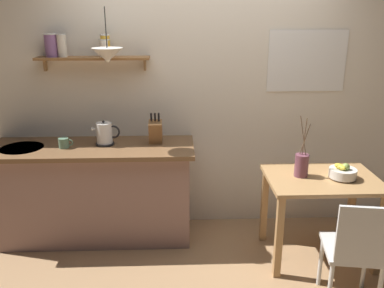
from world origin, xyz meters
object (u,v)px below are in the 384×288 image
pendant_lamp (107,55)px  dining_chair_near (355,249)px  fruit_bowl (343,172)px  twig_vase (302,165)px  dining_table (321,192)px  coffee_mug_by_sink (64,143)px  electric_kettle (105,134)px  knife_block (156,131)px

pendant_lamp → dining_chair_near: bearing=-29.7°
fruit_bowl → twig_vase: twig_vase is taller
dining_table → coffee_mug_by_sink: 2.27m
dining_table → twig_vase: twig_vase is taller
electric_kettle → dining_chair_near: bearing=-30.3°
coffee_mug_by_sink → pendant_lamp: 0.87m
fruit_bowl → twig_vase: size_ratio=0.43×
dining_table → fruit_bowl: fruit_bowl is taller
twig_vase → knife_block: twig_vase is taller
twig_vase → pendant_lamp: bearing=169.0°
dining_chair_near → pendant_lamp: bearing=150.3°
dining_table → twig_vase: (-0.18, 0.04, 0.24)m
fruit_bowl → pendant_lamp: pendant_lamp is taller
dining_table → fruit_bowl: 0.25m
dining_table → coffee_mug_by_sink: (-2.21, 0.35, 0.35)m
dining_chair_near → fruit_bowl: size_ratio=3.94×
twig_vase → pendant_lamp: pendant_lamp is taller
knife_block → electric_kettle: bearing=-177.4°
dining_chair_near → electric_kettle: size_ratio=3.53×
fruit_bowl → knife_block: knife_block is taller
electric_kettle → coffee_mug_by_sink: size_ratio=1.96×
electric_kettle → coffee_mug_by_sink: electric_kettle is taller
dining_chair_near → coffee_mug_by_sink: bearing=155.2°
coffee_mug_by_sink → dining_table: bearing=-9.1°
dining_chair_near → electric_kettle: electric_kettle is taller
dining_chair_near → coffee_mug_by_sink: (-2.24, 1.03, 0.47)m
dining_chair_near → twig_vase: (-0.20, 0.72, 0.36)m
fruit_bowl → twig_vase: bearing=168.6°
electric_kettle → pendant_lamp: (0.08, -0.07, 0.71)m
knife_block → dining_table: bearing=-17.6°
fruit_bowl → dining_table: bearing=169.9°
fruit_bowl → electric_kettle: (-2.02, 0.45, 0.22)m
dining_chair_near → pendant_lamp: 2.42m
fruit_bowl → pendant_lamp: 2.18m
dining_table → dining_chair_near: (0.02, -0.68, -0.12)m
coffee_mug_by_sink → electric_kettle: bearing=11.8°
fruit_bowl → pendant_lamp: size_ratio=0.51×
knife_block → pendant_lamp: 0.79m
dining_table → electric_kettle: (-1.86, 0.43, 0.41)m
dining_table → coffee_mug_by_sink: bearing=170.9°
twig_vase → knife_block: size_ratio=1.79×
coffee_mug_by_sink → fruit_bowl: bearing=-9.1°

